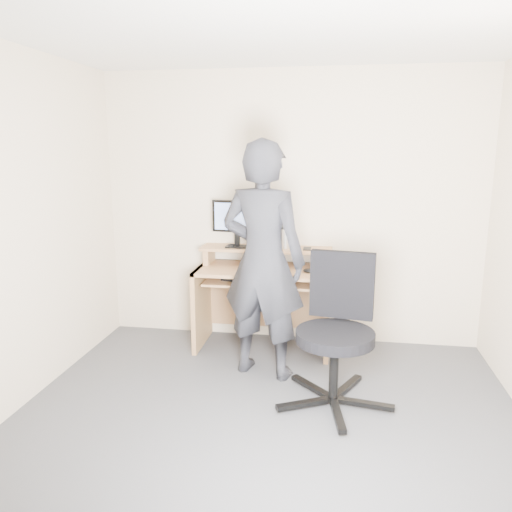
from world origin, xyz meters
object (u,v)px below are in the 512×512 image
(desk, at_px, (265,288))
(monitor, at_px, (237,219))
(person, at_px, (263,261))
(office_chair, at_px, (337,325))

(desk, relative_size, monitor, 2.64)
(monitor, bearing_deg, desk, -1.98)
(monitor, xyz_separation_m, person, (0.34, -0.64, -0.23))
(desk, distance_m, office_chair, 1.17)
(desk, bearing_deg, office_chair, -55.70)
(desk, bearing_deg, monitor, 172.04)
(monitor, xyz_separation_m, office_chair, (0.93, -1.00, -0.59))
(desk, height_order, office_chair, office_chair)
(person, bearing_deg, office_chair, 162.58)
(monitor, relative_size, office_chair, 0.43)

